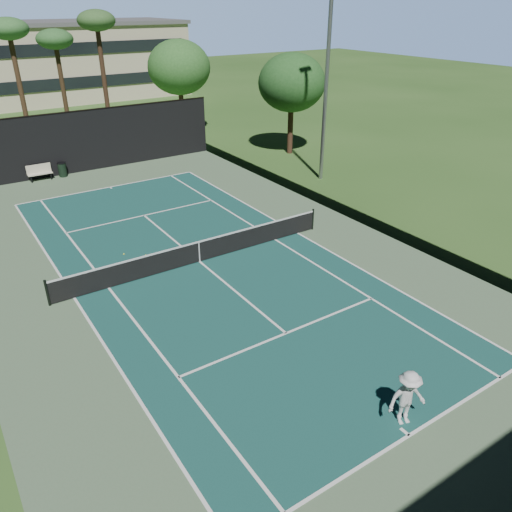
{
  "coord_description": "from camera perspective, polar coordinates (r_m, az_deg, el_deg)",
  "views": [
    {
      "loc": [
        -8.7,
        -17.63,
        10.32
      ],
      "look_at": [
        1.0,
        -3.0,
        1.3
      ],
      "focal_mm": 35.0,
      "sensor_mm": 36.0,
      "label": 1
    }
  ],
  "objects": [
    {
      "name": "tennis_net",
      "position": [
        21.95,
        -6.52,
        0.6
      ],
      "size": [
        12.9,
        0.1,
        1.1
      ],
      "color": "black",
      "rests_on": "ground"
    },
    {
      "name": "trash_bin",
      "position": [
        35.38,
        -21.26,
        9.2
      ],
      "size": [
        0.56,
        0.56,
        0.95
      ],
      "color": "black",
      "rests_on": "ground"
    },
    {
      "name": "fence",
      "position": [
        21.4,
        -6.8,
        4.14
      ],
      "size": [
        18.04,
        32.05,
        4.03
      ],
      "color": "black",
      "rests_on": "ground"
    },
    {
      "name": "tennis_ball_d",
      "position": [
        23.46,
        -14.87,
        0.22
      ],
      "size": [
        0.08,
        0.08,
        0.08
      ],
      "primitive_type": "sphere",
      "color": "#D1E233",
      "rests_on": "ground"
    },
    {
      "name": "ground",
      "position": [
        22.21,
        -6.44,
        -0.69
      ],
      "size": [
        160.0,
        160.0,
        0.0
      ],
      "primitive_type": "plane",
      "color": "#315921",
      "rests_on": "ground"
    },
    {
      "name": "park_bench",
      "position": [
        35.15,
        -23.51,
        8.8
      ],
      "size": [
        1.5,
        0.45,
        1.02
      ],
      "color": "beige",
      "rests_on": "ground"
    },
    {
      "name": "palm_b",
      "position": [
        44.91,
        -21.95,
        21.64
      ],
      "size": [
        2.8,
        2.8,
        8.42
      ],
      "color": "#3F2B1B",
      "rests_on": "ground"
    },
    {
      "name": "light_pole",
      "position": [
        31.65,
        8.11,
        19.94
      ],
      "size": [
        0.9,
        0.25,
        12.22
      ],
      "color": "#93969B",
      "rests_on": "ground"
    },
    {
      "name": "court_surface",
      "position": [
        22.2,
        -6.44,
        -0.66
      ],
      "size": [
        10.97,
        23.77,
        0.01
      ],
      "primitive_type": "cube",
      "color": "#174A44",
      "rests_on": "ground"
    },
    {
      "name": "decid_tree_a",
      "position": [
        44.1,
        -8.79,
        20.52
      ],
      "size": [
        5.12,
        5.12,
        7.62
      ],
      "color": "#422A1C",
      "rests_on": "ground"
    },
    {
      "name": "apron_slab",
      "position": [
        22.2,
        -6.44,
        -0.68
      ],
      "size": [
        18.0,
        32.0,
        0.01
      ],
      "primitive_type": "cube",
      "color": "#53704E",
      "rests_on": "ground"
    },
    {
      "name": "decid_tree_b",
      "position": [
        37.69,
        4.1,
        19.14
      ],
      "size": [
        4.8,
        4.8,
        7.14
      ],
      "color": "#4B2E20",
      "rests_on": "ground"
    },
    {
      "name": "campus_building",
      "position": [
        64.5,
        -27.22,
        18.99
      ],
      "size": [
        40.5,
        12.5,
        8.3
      ],
      "color": "beige",
      "rests_on": "ground"
    },
    {
      "name": "palm_a",
      "position": [
        42.22,
        -26.37,
        21.76
      ],
      "size": [
        2.8,
        2.8,
        9.32
      ],
      "color": "#47301E",
      "rests_on": "ground"
    },
    {
      "name": "palm_c",
      "position": [
        42.61,
        -17.71,
        23.74
      ],
      "size": [
        2.8,
        2.8,
        9.77
      ],
      "color": "#40291B",
      "rests_on": "ground"
    },
    {
      "name": "court_lines",
      "position": [
        22.2,
        -6.44,
        -0.64
      ],
      "size": [
        11.07,
        23.87,
        0.01
      ],
      "color": "white",
      "rests_on": "ground"
    },
    {
      "name": "tennis_ball_b",
      "position": [
        23.15,
        -12.49,
        0.11
      ],
      "size": [
        0.06,
        0.06,
        0.06
      ],
      "primitive_type": "sphere",
      "color": "#DEED36",
      "rests_on": "ground"
    },
    {
      "name": "player",
      "position": [
        14.42,
        16.91,
        -15.29
      ],
      "size": [
        1.24,
        0.93,
        1.71
      ],
      "primitive_type": "imported",
      "rotation": [
        0.0,
        0.0,
        -0.3
      ],
      "color": "silver",
      "rests_on": "ground"
    },
    {
      "name": "tennis_ball_c",
      "position": [
        24.29,
        -4.91,
        2.03
      ],
      "size": [
        0.06,
        0.06,
        0.06
      ],
      "primitive_type": "sphere",
      "color": "#E2F638",
      "rests_on": "ground"
    }
  ]
}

